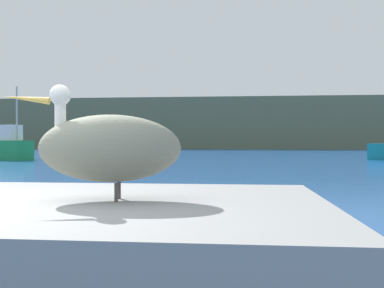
{
  "coord_description": "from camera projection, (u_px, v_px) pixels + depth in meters",
  "views": [
    {
      "loc": [
        2.03,
        -2.94,
        1.38
      ],
      "look_at": [
        -0.29,
        20.48,
        1.23
      ],
      "focal_mm": 39.92,
      "sensor_mm": 36.0,
      "label": 1
    }
  ],
  "objects": [
    {
      "name": "pelican",
      "position": [
        109.0,
        147.0,
        3.49
      ],
      "size": [
        1.48,
        0.75,
        0.94
      ],
      "rotation": [
        0.0,
        0.0,
        -2.99
      ],
      "color": "gray",
      "rests_on": "pier_dock"
    },
    {
      "name": "hillside_backdrop",
      "position": [
        224.0,
        125.0,
        81.47
      ],
      "size": [
        140.0,
        16.86,
        9.09
      ],
      "primitive_type": "cube",
      "color": "#5B664C",
      "rests_on": "ground"
    },
    {
      "name": "fishing_boat_green",
      "position": [
        5.0,
        147.0,
        31.94
      ],
      "size": [
        5.05,
        3.25,
        5.41
      ],
      "rotation": [
        0.0,
        0.0,
        -0.39
      ],
      "color": "#1E8C4C",
      "rests_on": "ground"
    },
    {
      "name": "pier_dock",
      "position": [
        111.0,
        255.0,
        3.5
      ],
      "size": [
        3.53,
        2.8,
        0.89
      ],
      "primitive_type": "cube",
      "color": "gray",
      "rests_on": "ground"
    }
  ]
}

